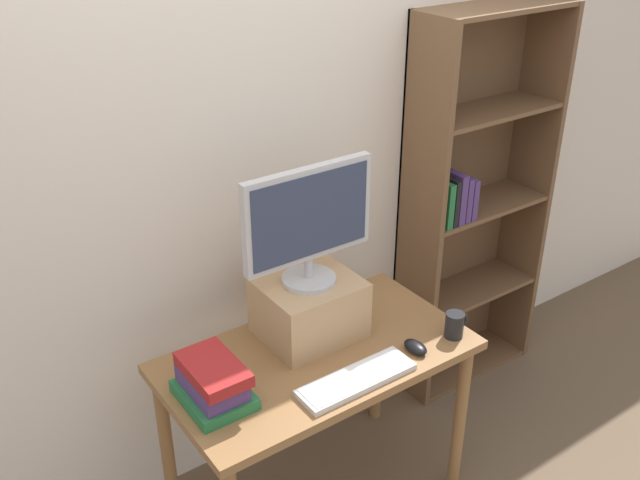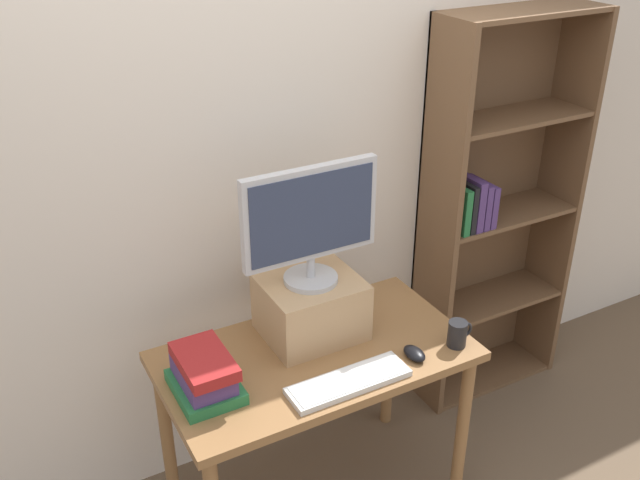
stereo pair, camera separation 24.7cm
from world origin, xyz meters
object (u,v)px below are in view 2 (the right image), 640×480
at_px(computer_mouse, 414,353).
at_px(bookshelf_unit, 492,212).
at_px(keyboard, 349,382).
at_px(book_stack, 204,375).
at_px(riser_box, 311,307).
at_px(computer_monitor, 310,221).
at_px(coffee_mug, 458,334).
at_px(desk, 315,374).

bearing_deg(computer_mouse, bookshelf_unit, 33.66).
xyz_separation_m(keyboard, book_stack, (-0.45, 0.20, 0.06)).
bearing_deg(bookshelf_unit, riser_box, -168.38).
bearing_deg(riser_box, computer_monitor, -90.00).
bearing_deg(computer_monitor, bookshelf_unit, 11.69).
distance_m(riser_box, computer_monitor, 0.36).
bearing_deg(book_stack, keyboard, -23.95).
relative_size(riser_box, coffee_mug, 3.44).
height_order(computer_mouse, coffee_mug, coffee_mug).
distance_m(bookshelf_unit, coffee_mug, 0.84).
distance_m(riser_box, coffee_mug, 0.55).
height_order(bookshelf_unit, riser_box, bookshelf_unit).
xyz_separation_m(bookshelf_unit, computer_mouse, (-0.81, -0.54, -0.16)).
relative_size(desk, keyboard, 2.59).
distance_m(riser_box, keyboard, 0.35).
xyz_separation_m(desk, keyboard, (0.01, -0.22, 0.11)).
bearing_deg(keyboard, riser_box, 84.54).
relative_size(desk, coffee_mug, 10.94).
relative_size(keyboard, coffee_mug, 4.23).
bearing_deg(keyboard, desk, 93.78).
xyz_separation_m(computer_mouse, book_stack, (-0.73, 0.18, 0.05)).
bearing_deg(riser_box, desk, -111.35).
height_order(desk, coffee_mug, coffee_mug).
relative_size(desk, computer_monitor, 2.19).
xyz_separation_m(book_stack, coffee_mug, (0.92, -0.19, -0.02)).
bearing_deg(desk, book_stack, -177.48).
distance_m(computer_mouse, coffee_mug, 0.19).
xyz_separation_m(keyboard, coffee_mug, (0.47, 0.00, 0.04)).
bearing_deg(computer_mouse, computer_monitor, 128.73).
xyz_separation_m(riser_box, coffee_mug, (0.44, -0.33, -0.06)).
xyz_separation_m(keyboard, computer_mouse, (0.29, 0.02, 0.01)).
xyz_separation_m(desk, coffee_mug, (0.49, -0.21, 0.15)).
relative_size(computer_mouse, coffee_mug, 1.00).
height_order(computer_monitor, computer_mouse, computer_monitor).
height_order(keyboard, computer_mouse, computer_mouse).
height_order(desk, computer_mouse, computer_mouse).
bearing_deg(coffee_mug, desk, 156.35).
distance_m(keyboard, book_stack, 0.49).
relative_size(desk, computer_mouse, 10.95).
bearing_deg(coffee_mug, computer_monitor, 143.08).
distance_m(desk, bookshelf_unit, 1.19).
bearing_deg(computer_mouse, coffee_mug, -3.91).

